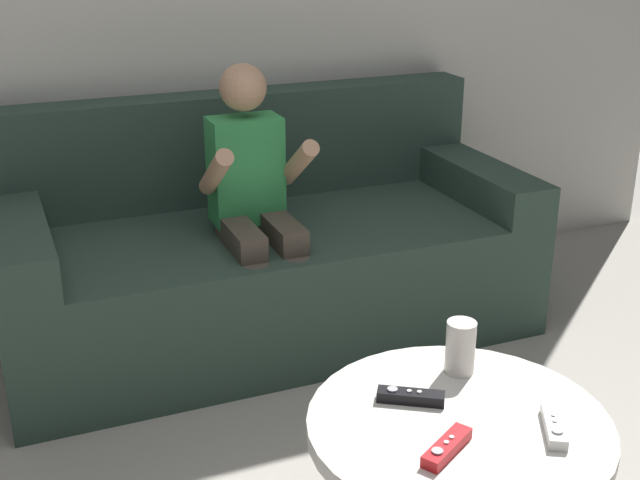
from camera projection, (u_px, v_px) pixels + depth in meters
The scene contains 7 objects.
couch at pixel (264, 254), 2.95m from camera, with size 1.80×0.80×0.81m.
person_seated_on_couch at pixel (255, 198), 2.67m from camera, with size 0.33×0.40×0.97m.
coffee_table at pixel (457, 437), 1.70m from camera, with size 0.62×0.62×0.46m.
game_remote_black_near_edge at pixel (410, 397), 1.74m from camera, with size 0.14×0.10×0.03m.
game_remote_white_center at pixel (554, 426), 1.64m from camera, with size 0.10×0.14×0.03m.
game_remote_red_far_corner at pixel (447, 447), 1.57m from camera, with size 0.14×0.10×0.03m.
soda_can at pixel (460, 347), 1.83m from camera, with size 0.07×0.07×0.12m, color silver.
Camera 1 is at (-0.64, -1.09, 1.41)m, focal length 46.82 mm.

